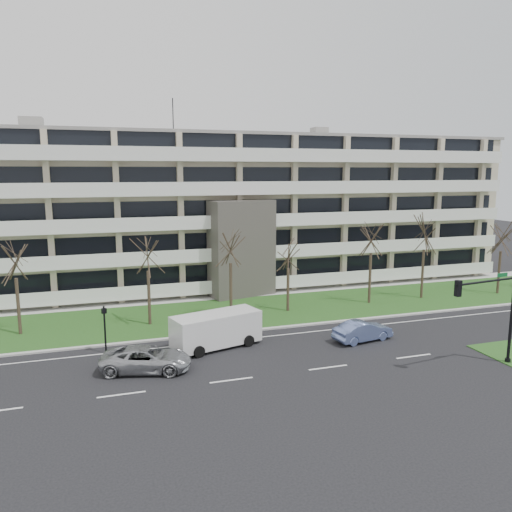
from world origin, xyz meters
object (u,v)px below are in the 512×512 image
object	(u,v)px
traffic_signal	(494,307)
white_van	(217,327)
pedestrian_signal	(105,323)
silver_pickup	(146,359)
blue_sedan	(363,331)

from	to	relation	value
traffic_signal	white_van	bearing A→B (deg)	143.03
white_van	pedestrian_signal	distance (m)	7.26
silver_pickup	pedestrian_signal	distance (m)	4.59
traffic_signal	pedestrian_signal	xyz separation A→B (m)	(-21.88, 9.53, -1.72)
white_van	pedestrian_signal	world-z (taller)	pedestrian_signal
blue_sedan	white_van	distance (m)	10.08
silver_pickup	white_van	distance (m)	5.68
white_van	traffic_signal	distance (m)	17.13
white_van	traffic_signal	bearing A→B (deg)	-45.31
white_van	pedestrian_signal	bearing A→B (deg)	155.89
silver_pickup	traffic_signal	distance (m)	20.69
silver_pickup	white_van	bearing A→B (deg)	-45.55
silver_pickup	blue_sedan	size ratio (longest dim) A/B	1.23
silver_pickup	white_van	xyz separation A→B (m)	(4.94, 2.73, 0.65)
blue_sedan	pedestrian_signal	xyz separation A→B (m)	(-17.03, 3.00, 1.29)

